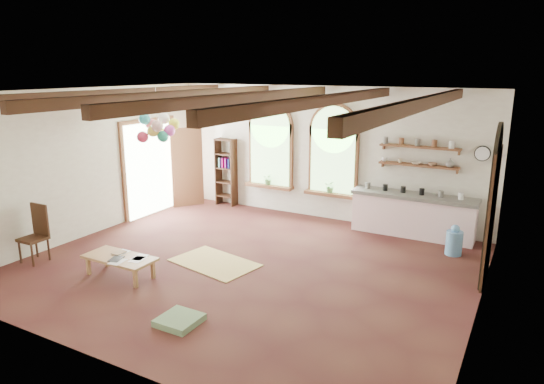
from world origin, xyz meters
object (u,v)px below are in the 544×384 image
Objects in this scene: kitchen_counter at (413,215)px; side_chair at (35,245)px; balloon_cluster at (158,128)px; coffee_table at (120,259)px.

side_chair reaches higher than kitchen_counter.
kitchen_counter is 5.88m from balloon_cluster.
balloon_cluster reaches higher than side_chair.
side_chair is at bearing -140.11° from kitchen_counter.
coffee_table is at bearing 7.74° from side_chair.
kitchen_counter is 7.76m from side_chair.
kitchen_counter is at bearing 49.60° from coffee_table.
balloon_cluster is at bearing -154.60° from kitchen_counter.
balloon_cluster is at bearing 114.06° from coffee_table.
balloon_cluster reaches higher than coffee_table.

